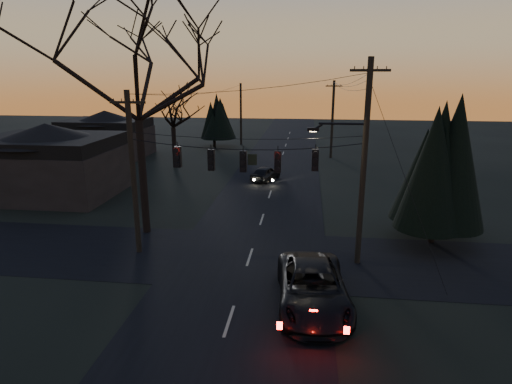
# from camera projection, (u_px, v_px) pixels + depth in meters

# --- Properties ---
(main_road) EXTENTS (8.00, 120.00, 0.02)m
(main_road) POSITION_uv_depth(u_px,v_px,m) (268.00, 202.00, 31.87)
(main_road) COLOR black
(main_road) RESTS_ON ground
(cross_road) EXTENTS (60.00, 7.00, 0.02)m
(cross_road) POSITION_uv_depth(u_px,v_px,m) (250.00, 257.00, 22.31)
(cross_road) COLOR black
(cross_road) RESTS_ON ground
(utility_pole_right) EXTENTS (5.00, 0.30, 10.00)m
(utility_pole_right) POSITION_uv_depth(u_px,v_px,m) (357.00, 263.00, 21.68)
(utility_pole_right) COLOR black
(utility_pole_right) RESTS_ON ground
(utility_pole_left) EXTENTS (1.80, 0.30, 8.50)m
(utility_pole_left) POSITION_uv_depth(u_px,v_px,m) (139.00, 252.00, 23.00)
(utility_pole_left) COLOR black
(utility_pole_left) RESTS_ON ground
(utility_pole_far_r) EXTENTS (1.80, 0.30, 8.50)m
(utility_pole_far_r) POSITION_uv_depth(u_px,v_px,m) (331.00, 158.00, 48.46)
(utility_pole_far_r) COLOR black
(utility_pole_far_r) RESTS_ON ground
(utility_pole_far_l) EXTENTS (0.30, 0.30, 8.00)m
(utility_pole_far_l) POSITION_uv_depth(u_px,v_px,m) (241.00, 144.00, 57.42)
(utility_pole_far_l) COLOR black
(utility_pole_far_l) RESTS_ON ground
(span_signal_assembly) EXTENTS (11.50, 0.44, 1.67)m
(span_signal_assembly) POSITION_uv_depth(u_px,v_px,m) (244.00, 160.00, 20.95)
(span_signal_assembly) COLOR black
(span_signal_assembly) RESTS_ON ground
(bare_tree_left) EXTENTS (10.33, 10.33, 13.44)m
(bare_tree_left) POSITION_uv_depth(u_px,v_px,m) (135.00, 71.00, 23.36)
(bare_tree_left) COLOR black
(bare_tree_left) RESTS_ON ground
(evergreen_right) EXTENTS (4.51, 4.51, 7.39)m
(evergreen_right) POSITION_uv_depth(u_px,v_px,m) (439.00, 168.00, 23.19)
(evergreen_right) COLOR black
(evergreen_right) RESTS_ON ground
(bare_tree_dist) EXTENTS (6.17, 6.17, 8.13)m
(bare_tree_dist) POSITION_uv_depth(u_px,v_px,m) (172.00, 111.00, 42.16)
(bare_tree_dist) COLOR black
(bare_tree_dist) RESTS_ON ground
(evergreen_dist) EXTENTS (4.01, 4.01, 6.19)m
(evergreen_dist) POSITION_uv_depth(u_px,v_px,m) (214.00, 118.00, 54.50)
(evergreen_dist) COLOR black
(evergreen_dist) RESTS_ON ground
(house_left_near) EXTENTS (10.00, 8.00, 5.60)m
(house_left_near) POSITION_uv_depth(u_px,v_px,m) (49.00, 160.00, 33.07)
(house_left_near) COLOR black
(house_left_near) RESTS_ON ground
(house_left_far) EXTENTS (9.00, 7.00, 5.20)m
(house_left_far) POSITION_uv_depth(u_px,v_px,m) (107.00, 133.00, 48.77)
(house_left_far) COLOR black
(house_left_far) RESTS_ON ground
(suv_near) EXTENTS (3.28, 6.25, 1.68)m
(suv_near) POSITION_uv_depth(u_px,v_px,m) (313.00, 288.00, 17.42)
(suv_near) COLOR black
(suv_near) RESTS_ON ground
(sedan_oncoming_a) EXTENTS (2.75, 4.07, 1.29)m
(sedan_oncoming_a) POSITION_uv_depth(u_px,v_px,m) (265.00, 173.00, 38.03)
(sedan_oncoming_a) COLOR black
(sedan_oncoming_a) RESTS_ON ground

